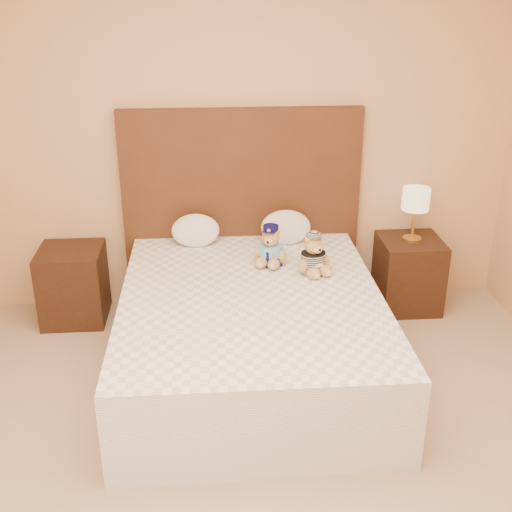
{
  "coord_description": "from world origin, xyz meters",
  "views": [
    {
      "loc": [
        -0.24,
        -2.31,
        2.33
      ],
      "look_at": [
        0.05,
        1.45,
        0.7
      ],
      "focal_mm": 45.0,
      "sensor_mm": 36.0,
      "label": 1
    }
  ],
  "objects_px": {
    "nightstand_left": "(74,284)",
    "nightstand_right": "(408,273)",
    "teddy_police": "(271,245)",
    "pillow_left": "(195,229)",
    "bed": "(251,333)",
    "pillow_right": "(286,226)",
    "lamp": "(416,202)",
    "teddy_prisoner": "(313,254)"
  },
  "relations": [
    {
      "from": "nightstand_right",
      "to": "pillow_left",
      "type": "relative_size",
      "value": 1.59
    },
    {
      "from": "teddy_prisoner",
      "to": "lamp",
      "type": "bearing_deg",
      "value": 8.22
    },
    {
      "from": "teddy_prisoner",
      "to": "pillow_left",
      "type": "bearing_deg",
      "value": 120.57
    },
    {
      "from": "bed",
      "to": "lamp",
      "type": "xyz_separation_m",
      "value": [
        1.25,
        0.8,
        0.57
      ]
    },
    {
      "from": "pillow_right",
      "to": "nightstand_right",
      "type": "bearing_deg",
      "value": -1.83
    },
    {
      "from": "bed",
      "to": "nightstand_left",
      "type": "distance_m",
      "value": 1.48
    },
    {
      "from": "nightstand_right",
      "to": "teddy_police",
      "type": "distance_m",
      "value": 1.22
    },
    {
      "from": "nightstand_right",
      "to": "lamp",
      "type": "relative_size",
      "value": 1.38
    },
    {
      "from": "nightstand_right",
      "to": "pillow_left",
      "type": "height_order",
      "value": "pillow_left"
    },
    {
      "from": "nightstand_right",
      "to": "bed",
      "type": "bearing_deg",
      "value": -147.38
    },
    {
      "from": "lamp",
      "to": "pillow_right",
      "type": "bearing_deg",
      "value": 178.17
    },
    {
      "from": "lamp",
      "to": "teddy_prisoner",
      "type": "bearing_deg",
      "value": -147.83
    },
    {
      "from": "pillow_right",
      "to": "pillow_left",
      "type": "bearing_deg",
      "value": 180.0
    },
    {
      "from": "pillow_left",
      "to": "lamp",
      "type": "bearing_deg",
      "value": -1.08
    },
    {
      "from": "bed",
      "to": "teddy_prisoner",
      "type": "bearing_deg",
      "value": 33.48
    },
    {
      "from": "bed",
      "to": "pillow_left",
      "type": "xyz_separation_m",
      "value": [
        -0.35,
        0.83,
        0.4
      ]
    },
    {
      "from": "nightstand_left",
      "to": "pillow_right",
      "type": "xyz_separation_m",
      "value": [
        1.56,
        0.03,
        0.4
      ]
    },
    {
      "from": "nightstand_left",
      "to": "nightstand_right",
      "type": "xyz_separation_m",
      "value": [
        2.5,
        0.0,
        0.0
      ]
    },
    {
      "from": "nightstand_left",
      "to": "lamp",
      "type": "bearing_deg",
      "value": 0.0
    },
    {
      "from": "bed",
      "to": "teddy_police",
      "type": "bearing_deg",
      "value": 69.99
    },
    {
      "from": "bed",
      "to": "teddy_prisoner",
      "type": "height_order",
      "value": "teddy_prisoner"
    },
    {
      "from": "teddy_prisoner",
      "to": "pillow_right",
      "type": "height_order",
      "value": "teddy_prisoner"
    },
    {
      "from": "lamp",
      "to": "teddy_prisoner",
      "type": "height_order",
      "value": "lamp"
    },
    {
      "from": "lamp",
      "to": "teddy_police",
      "type": "height_order",
      "value": "lamp"
    },
    {
      "from": "teddy_police",
      "to": "pillow_left",
      "type": "distance_m",
      "value": 0.64
    },
    {
      "from": "nightstand_left",
      "to": "nightstand_right",
      "type": "height_order",
      "value": "same"
    },
    {
      "from": "nightstand_left",
      "to": "nightstand_right",
      "type": "relative_size",
      "value": 1.0
    },
    {
      "from": "teddy_prisoner",
      "to": "pillow_left",
      "type": "xyz_separation_m",
      "value": [
        -0.77,
        0.55,
        -0.01
      ]
    },
    {
      "from": "bed",
      "to": "nightstand_right",
      "type": "bearing_deg",
      "value": 32.62
    },
    {
      "from": "teddy_prisoner",
      "to": "pillow_left",
      "type": "distance_m",
      "value": 0.95
    },
    {
      "from": "nightstand_left",
      "to": "bed",
      "type": "bearing_deg",
      "value": -32.62
    },
    {
      "from": "nightstand_left",
      "to": "lamp",
      "type": "distance_m",
      "value": 2.56
    },
    {
      "from": "nightstand_right",
      "to": "teddy_police",
      "type": "relative_size",
      "value": 1.98
    },
    {
      "from": "nightstand_left",
      "to": "nightstand_right",
      "type": "distance_m",
      "value": 2.5
    },
    {
      "from": "bed",
      "to": "pillow_right",
      "type": "distance_m",
      "value": 0.97
    },
    {
      "from": "lamp",
      "to": "pillow_left",
      "type": "height_order",
      "value": "lamp"
    },
    {
      "from": "pillow_left",
      "to": "pillow_right",
      "type": "bearing_deg",
      "value": 0.0
    },
    {
      "from": "nightstand_right",
      "to": "lamp",
      "type": "bearing_deg",
      "value": 180.0
    },
    {
      "from": "bed",
      "to": "nightstand_right",
      "type": "height_order",
      "value": "same"
    },
    {
      "from": "pillow_left",
      "to": "nightstand_right",
      "type": "bearing_deg",
      "value": -1.08
    },
    {
      "from": "bed",
      "to": "lamp",
      "type": "distance_m",
      "value": 1.59
    },
    {
      "from": "bed",
      "to": "lamp",
      "type": "bearing_deg",
      "value": 32.62
    }
  ]
}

